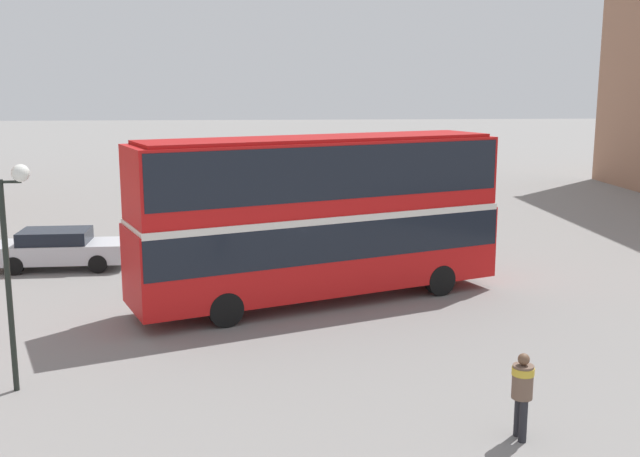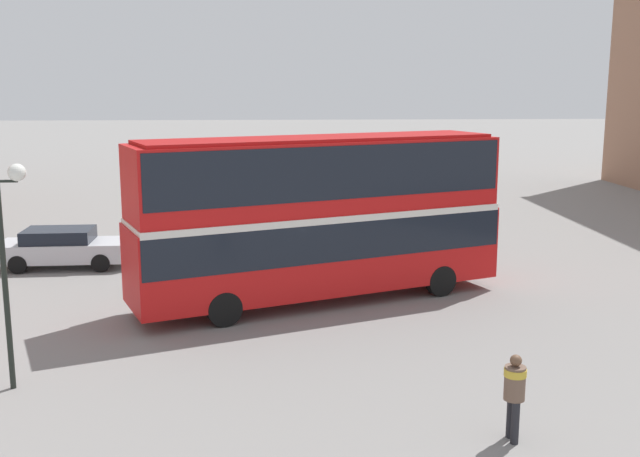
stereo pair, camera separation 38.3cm
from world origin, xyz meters
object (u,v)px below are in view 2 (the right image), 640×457
at_px(street_lamp_twin_globe, 0,218).
at_px(parked_car_kerb_near, 64,247).
at_px(double_decker_bus, 320,209).
at_px(pedestrian_foreground, 514,388).
at_px(parked_car_kerb_far, 280,214).

bearing_deg(street_lamp_twin_globe, parked_car_kerb_near, 99.64).
height_order(double_decker_bus, street_lamp_twin_globe, double_decker_bus).
xyz_separation_m(double_decker_bus, pedestrian_foreground, (2.96, -9.26, -1.80)).
xyz_separation_m(pedestrian_foreground, street_lamp_twin_globe, (-9.97, 3.03, 2.70)).
bearing_deg(street_lamp_twin_globe, double_decker_bus, 41.64).
xyz_separation_m(pedestrian_foreground, parked_car_kerb_near, (-11.84, 14.04, -0.29)).
bearing_deg(parked_car_kerb_far, double_decker_bus, -74.95).
relative_size(pedestrian_foreground, parked_car_kerb_far, 0.34).
relative_size(pedestrian_foreground, parked_car_kerb_near, 0.36).
xyz_separation_m(parked_car_kerb_far, street_lamp_twin_globe, (-5.90, -17.37, 2.95)).
distance_m(double_decker_bus, street_lamp_twin_globe, 9.42).
distance_m(double_decker_bus, parked_car_kerb_near, 10.29).
xyz_separation_m(double_decker_bus, street_lamp_twin_globe, (-7.01, -6.23, 0.91)).
bearing_deg(double_decker_bus, parked_car_kerb_near, 130.02).
relative_size(double_decker_bus, parked_car_kerb_near, 2.49).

